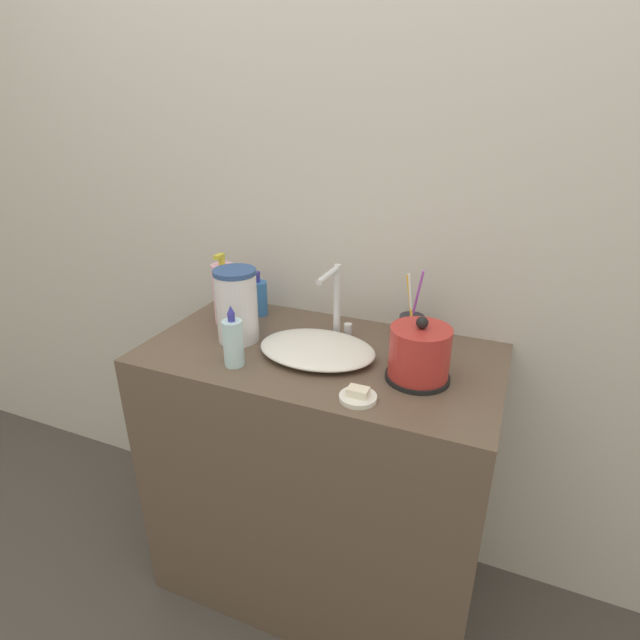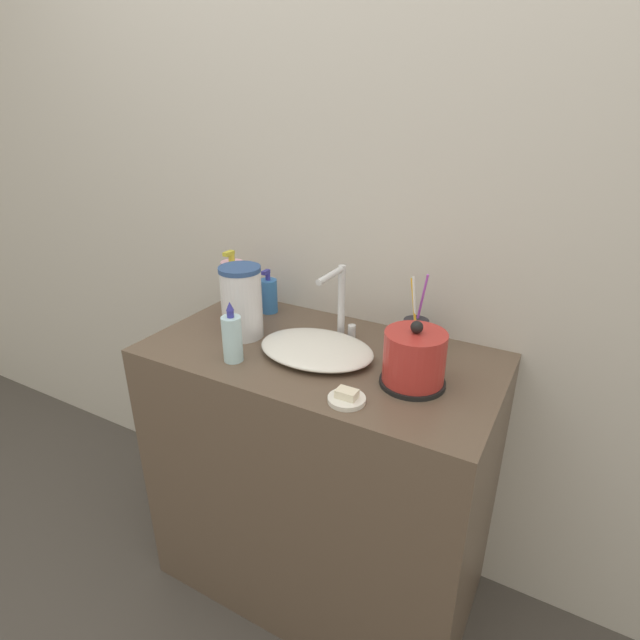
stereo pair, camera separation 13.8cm
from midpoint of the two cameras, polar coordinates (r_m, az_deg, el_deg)
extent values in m
cube|color=beige|center=(1.54, 1.63, 14.74)|extent=(6.00, 0.04, 2.60)
cube|color=brown|center=(1.67, -2.49, -17.34)|extent=(1.01, 0.54, 0.89)
ellipsoid|color=silver|center=(1.40, -3.11, -3.40)|extent=(0.33, 0.25, 0.04)
cylinder|color=silver|center=(1.48, -0.64, 2.20)|extent=(0.02, 0.02, 0.22)
cylinder|color=silver|center=(1.39, -1.81, 5.12)|extent=(0.02, 0.14, 0.02)
cylinder|color=silver|center=(1.51, 0.60, -1.19)|extent=(0.02, 0.02, 0.04)
cylinder|color=black|center=(1.30, 8.09, -6.51)|extent=(0.17, 0.17, 0.01)
cylinder|color=#B22D28|center=(1.27, 8.26, -3.95)|extent=(0.15, 0.15, 0.14)
sphere|color=black|center=(1.23, 8.49, -0.37)|extent=(0.03, 0.03, 0.03)
cylinder|color=#232328|center=(1.49, 7.80, -0.97)|extent=(0.07, 0.07, 0.08)
cylinder|color=#B24CCC|center=(1.46, 8.34, 2.22)|extent=(0.04, 0.02, 0.19)
cylinder|color=white|center=(1.45, 7.65, 1.81)|extent=(0.03, 0.02, 0.18)
cylinder|color=yellow|center=(1.45, 7.62, 1.72)|extent=(0.04, 0.02, 0.17)
cylinder|color=#EAA8C6|center=(1.62, -13.28, 2.88)|extent=(0.07, 0.07, 0.19)
cylinder|color=gold|center=(1.58, -13.65, 6.54)|extent=(0.02, 0.02, 0.02)
cube|color=gold|center=(1.57, -13.97, 7.04)|extent=(0.02, 0.04, 0.01)
cylinder|color=silver|center=(1.36, -12.77, -2.68)|extent=(0.05, 0.05, 0.13)
cylinder|color=#333399|center=(1.33, -13.06, 0.21)|extent=(0.02, 0.02, 0.02)
cone|color=#333399|center=(1.32, -13.15, 1.09)|extent=(0.02, 0.02, 0.02)
cylinder|color=#3370B7|center=(1.67, -9.39, 2.43)|extent=(0.06, 0.06, 0.11)
cylinder|color=#333399|center=(1.65, -9.55, 4.66)|extent=(0.02, 0.02, 0.02)
cube|color=#333399|center=(1.63, -9.78, 5.15)|extent=(0.01, 0.03, 0.01)
cylinder|color=silver|center=(1.20, 1.06, -8.94)|extent=(0.09, 0.09, 0.01)
cube|color=#EFE5C6|center=(1.19, 1.07, -8.30)|extent=(0.05, 0.03, 0.02)
cylinder|color=silver|center=(1.49, -12.12, 1.34)|extent=(0.12, 0.12, 0.20)
cylinder|color=#2D4C84|center=(1.45, -12.48, 5.33)|extent=(0.12, 0.12, 0.01)
camera|label=1|loc=(0.07, -92.86, -1.26)|focal=28.00mm
camera|label=2|loc=(0.07, 87.14, 1.26)|focal=28.00mm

